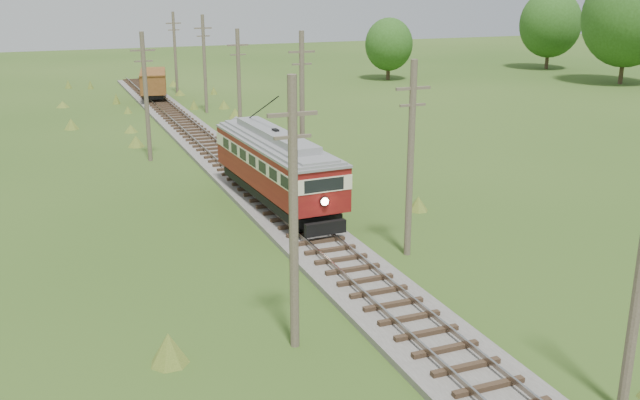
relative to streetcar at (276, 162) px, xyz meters
name	(u,v)px	position (x,y,z in m)	size (l,w,h in m)	color
railbed_main	(238,172)	(0.00, 7.62, -2.42)	(3.60, 96.00, 0.57)	#605B54
streetcar	(276,162)	(0.00, 0.00, 0.00)	(3.39, 12.36, 5.61)	black
gondola	(153,82)	(0.00, 39.30, -0.70)	(3.73, 7.86, 2.51)	black
gravel_pile	(239,125)	(3.68, 20.60, -1.99)	(3.67, 3.90, 1.34)	gray
utility_pole_r_2	(411,158)	(3.30, -8.38, 1.81)	(1.60, 0.30, 8.60)	brown
utility_pole_r_3	(302,107)	(3.20, 4.62, 2.01)	(1.60, 0.30, 9.00)	brown
utility_pole_r_4	(239,84)	(3.00, 17.62, 1.71)	(1.60, 0.30, 8.40)	brown
utility_pole_r_5	(205,63)	(3.40, 30.62, 1.96)	(1.60, 0.30, 8.90)	brown
utility_pole_r_6	(175,52)	(3.20, 43.62, 1.86)	(1.60, 0.30, 8.70)	brown
utility_pole_l_a	(293,214)	(-4.20, -14.38, 2.01)	(1.60, 0.30, 9.00)	brown
utility_pole_l_b	(146,96)	(-4.50, 13.62, 1.81)	(1.60, 0.30, 8.60)	brown
tree_right_4	(628,17)	(54.00, 31.62, 5.13)	(10.50, 10.50, 13.53)	#38281C
tree_right_5	(550,24)	(56.00, 47.62, 3.58)	(8.40, 8.40, 10.82)	#38281C
tree_mid_b	(389,44)	(30.00, 45.62, 1.72)	(5.88, 5.88, 7.57)	#38281C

